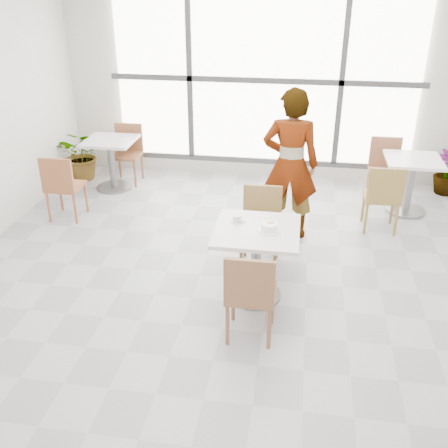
# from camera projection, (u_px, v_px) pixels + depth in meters

# --- Properties ---
(floor) EXTENTS (7.00, 7.00, 0.00)m
(floor) POSITION_uv_depth(u_px,v_px,m) (229.00, 301.00, 5.08)
(floor) COLOR #9E9EA5
(floor) RESTS_ON ground
(wall_back) EXTENTS (6.00, 0.00, 6.00)m
(wall_back) POSITION_uv_depth(u_px,v_px,m) (265.00, 79.00, 7.51)
(wall_back) COLOR silver
(wall_back) RESTS_ON ground
(window) EXTENTS (4.60, 0.07, 2.52)m
(window) POSITION_uv_depth(u_px,v_px,m) (264.00, 80.00, 7.45)
(window) COLOR white
(window) RESTS_ON ground
(main_table) EXTENTS (0.80, 0.80, 0.75)m
(main_table) POSITION_uv_depth(u_px,v_px,m) (256.00, 250.00, 4.94)
(main_table) COLOR silver
(main_table) RESTS_ON ground
(chair_near) EXTENTS (0.42, 0.42, 0.87)m
(chair_near) POSITION_uv_depth(u_px,v_px,m) (250.00, 292.00, 4.34)
(chair_near) COLOR brown
(chair_near) RESTS_ON ground
(chair_far) EXTENTS (0.42, 0.42, 0.87)m
(chair_far) POSITION_uv_depth(u_px,v_px,m) (261.00, 221.00, 5.56)
(chair_far) COLOR olive
(chair_far) RESTS_ON ground
(oatmeal_bowl) EXTENTS (0.21, 0.21, 0.09)m
(oatmeal_bowl) POSITION_uv_depth(u_px,v_px,m) (269.00, 227.00, 4.78)
(oatmeal_bowl) COLOR white
(oatmeal_bowl) RESTS_ON main_table
(coffee_cup) EXTENTS (0.16, 0.13, 0.07)m
(coffee_cup) POSITION_uv_depth(u_px,v_px,m) (237.00, 219.00, 4.96)
(coffee_cup) COLOR silver
(coffee_cup) RESTS_ON main_table
(person) EXTENTS (0.66, 0.43, 1.80)m
(person) POSITION_uv_depth(u_px,v_px,m) (290.00, 165.00, 5.98)
(person) COLOR black
(person) RESTS_ON ground
(bg_table_left) EXTENTS (0.70, 0.70, 0.75)m
(bg_table_left) POSITION_uv_depth(u_px,v_px,m) (111.00, 157.00, 7.50)
(bg_table_left) COLOR silver
(bg_table_left) RESTS_ON ground
(bg_table_right) EXTENTS (0.70, 0.70, 0.75)m
(bg_table_right) POSITION_uv_depth(u_px,v_px,m) (411.00, 178.00, 6.75)
(bg_table_right) COLOR white
(bg_table_right) RESTS_ON ground
(bg_chair_left_near) EXTENTS (0.42, 0.42, 0.87)m
(bg_chair_left_near) POSITION_uv_depth(u_px,v_px,m) (62.00, 184.00, 6.52)
(bg_chair_left_near) COLOR #9A5734
(bg_chair_left_near) RESTS_ON ground
(bg_chair_left_far) EXTENTS (0.42, 0.42, 0.87)m
(bg_chair_left_far) POSITION_uv_depth(u_px,v_px,m) (128.00, 149.00, 7.78)
(bg_chair_left_far) COLOR brown
(bg_chair_left_far) RESTS_ON ground
(bg_chair_right_near) EXTENTS (0.42, 0.42, 0.87)m
(bg_chair_right_near) POSITION_uv_depth(u_px,v_px,m) (383.00, 194.00, 6.21)
(bg_chair_right_near) COLOR olive
(bg_chair_right_near) RESTS_ON ground
(bg_chair_right_far) EXTENTS (0.42, 0.42, 0.87)m
(bg_chair_right_far) POSITION_uv_depth(u_px,v_px,m) (385.00, 165.00, 7.15)
(bg_chair_right_far) COLOR #965F43
(bg_chair_right_far) RESTS_ON ground
(plant_left) EXTENTS (0.80, 0.73, 0.79)m
(plant_left) POSITION_uv_depth(u_px,v_px,m) (83.00, 154.00, 7.88)
(plant_left) COLOR #447033
(plant_left) RESTS_ON ground
(plant_right) EXTENTS (0.43, 0.43, 0.66)m
(plant_right) POSITION_uv_depth(u_px,v_px,m) (447.00, 172.00, 7.39)
(plant_right) COLOR #447735
(plant_right) RESTS_ON ground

